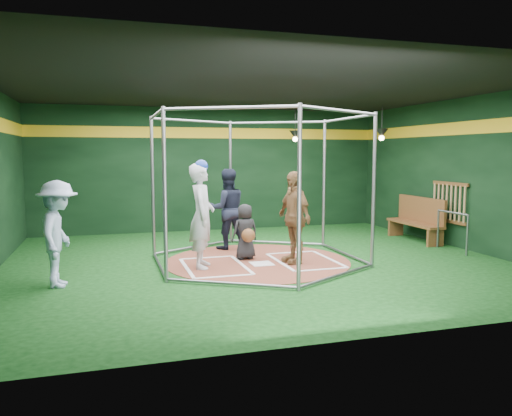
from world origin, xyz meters
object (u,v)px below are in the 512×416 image
object	(u,v)px
batter_figure	(202,215)
visitor_leopard	(294,217)
dugout_bench	(418,218)
umpire	(227,209)

from	to	relation	value
batter_figure	visitor_leopard	bearing A→B (deg)	-3.34
visitor_leopard	dugout_bench	world-z (taller)	visitor_leopard
batter_figure	dugout_bench	xyz separation A→B (m)	(5.83, 1.47, -0.47)
batter_figure	visitor_leopard	distance (m)	1.86
umpire	dugout_bench	world-z (taller)	umpire
visitor_leopard	umpire	bearing A→B (deg)	-162.72
batter_figure	umpire	world-z (taller)	batter_figure
umpire	dugout_bench	size ratio (longest dim) A/B	0.97
dugout_bench	batter_figure	bearing A→B (deg)	-165.88
batter_figure	umpire	bearing A→B (deg)	62.48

